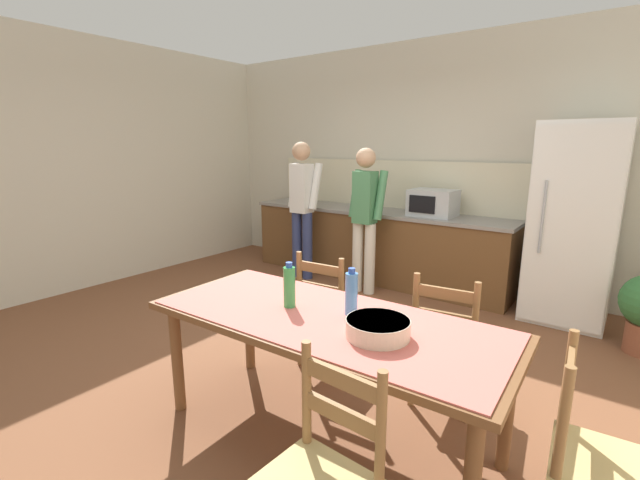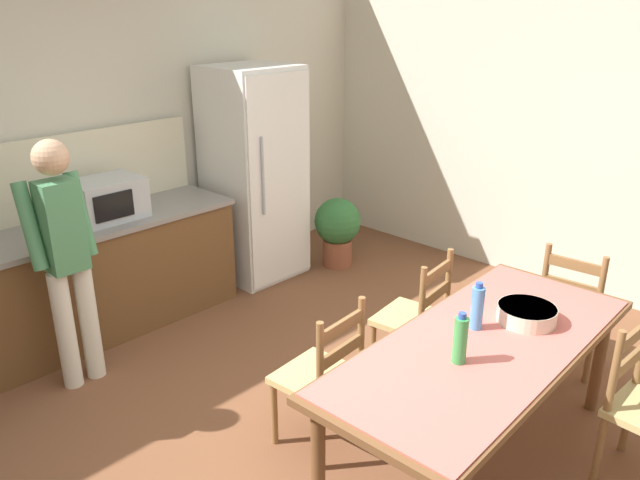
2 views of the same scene
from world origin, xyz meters
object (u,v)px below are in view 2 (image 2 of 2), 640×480
(refrigerator, at_px, (254,175))
(chair_side_far_right, at_px, (415,319))
(bottle_near_centre, at_px, (460,339))
(chair_head_end, at_px, (574,308))
(bottle_off_centre, at_px, (477,307))
(microwave, at_px, (107,199))
(person_at_counter, at_px, (65,253))
(chair_side_far_left, at_px, (322,377))
(potted_plant, at_px, (338,227))
(dining_table, at_px, (482,355))
(serving_bowl, at_px, (527,313))

(refrigerator, relative_size, chair_side_far_right, 2.08)
(bottle_near_centre, xyz_separation_m, chair_side_far_right, (0.70, 0.74, -0.43))
(chair_head_end, bearing_deg, bottle_off_centre, 81.96)
(microwave, relative_size, bottle_off_centre, 1.85)
(person_at_counter, bearing_deg, bottle_off_centre, -151.05)
(bottle_off_centre, xyz_separation_m, chair_side_far_left, (-0.58, 0.60, -0.43))
(microwave, xyz_separation_m, bottle_near_centre, (0.28, -2.84, -0.16))
(chair_head_end, xyz_separation_m, potted_plant, (0.20, 2.35, -0.06))
(refrigerator, distance_m, person_at_counter, 2.05)
(person_at_counter, distance_m, potted_plant, 2.69)
(refrigerator, bearing_deg, bottle_off_centre, -105.88)
(dining_table, height_order, bottle_off_centre, bottle_off_centre)
(dining_table, height_order, chair_head_end, chair_head_end)
(bottle_near_centre, height_order, chair_side_far_left, bottle_near_centre)
(microwave, xyz_separation_m, serving_bowl, (0.90, -2.89, -0.23))
(refrigerator, bearing_deg, dining_table, -107.16)
(dining_table, relative_size, chair_side_far_right, 2.27)
(bottle_off_centre, height_order, potted_plant, bottle_off_centre)
(dining_table, height_order, potted_plant, dining_table)
(dining_table, bearing_deg, refrigerator, 72.84)
(bottle_off_centre, distance_m, potted_plant, 2.72)
(person_at_counter, bearing_deg, chair_side_far_left, -158.18)
(refrigerator, bearing_deg, chair_head_end, -80.95)
(microwave, distance_m, serving_bowl, 3.03)
(dining_table, distance_m, chair_side_far_right, 0.88)
(microwave, bearing_deg, chair_side_far_right, -64.97)
(bottle_near_centre, xyz_separation_m, serving_bowl, (0.61, -0.05, -0.07))
(chair_side_far_left, bearing_deg, serving_bowl, 133.23)
(bottle_near_centre, relative_size, serving_bowl, 0.84)
(bottle_near_centre, distance_m, serving_bowl, 0.62)
(bottle_near_centre, distance_m, chair_side_far_left, 0.86)
(refrigerator, height_order, bottle_off_centre, refrigerator)
(bottle_off_centre, height_order, chair_side_far_right, bottle_off_centre)
(potted_plant, bearing_deg, chair_side_far_right, -122.78)
(person_at_counter, bearing_deg, serving_bowl, -148.01)
(bottle_off_centre, bearing_deg, microwave, 103.18)
(dining_table, xyz_separation_m, person_at_counter, (-1.12, 2.32, 0.25))
(chair_side_far_left, bearing_deg, dining_table, 119.54)
(chair_side_far_left, height_order, potted_plant, chair_side_far_left)
(refrigerator, xyz_separation_m, microwave, (-1.41, 0.02, 0.09))
(dining_table, distance_m, chair_head_end, 1.33)
(bottle_near_centre, xyz_separation_m, chair_head_end, (1.57, 0.04, -0.43))
(serving_bowl, relative_size, chair_head_end, 0.35)
(chair_side_far_left, relative_size, potted_plant, 1.36)
(dining_table, distance_m, serving_bowl, 0.39)
(refrigerator, xyz_separation_m, bottle_off_centre, (-0.77, -2.71, -0.07))
(serving_bowl, distance_m, person_at_counter, 2.80)
(microwave, xyz_separation_m, bottle_off_centre, (0.64, -2.73, -0.16))
(bottle_off_centre, relative_size, serving_bowl, 0.84)
(bottle_off_centre, bearing_deg, bottle_near_centre, -161.88)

